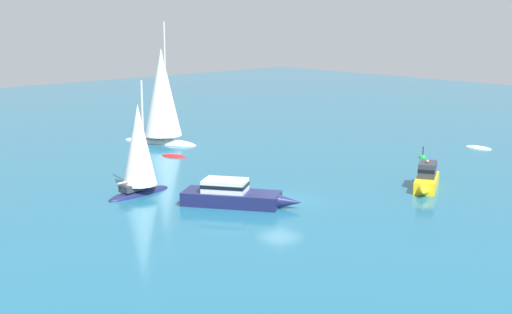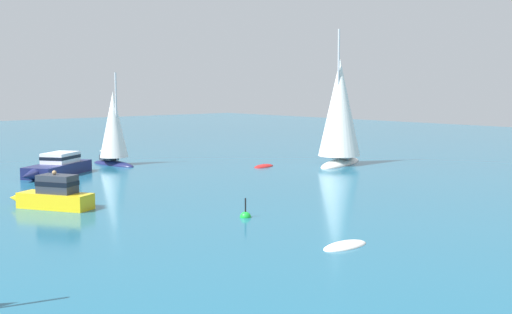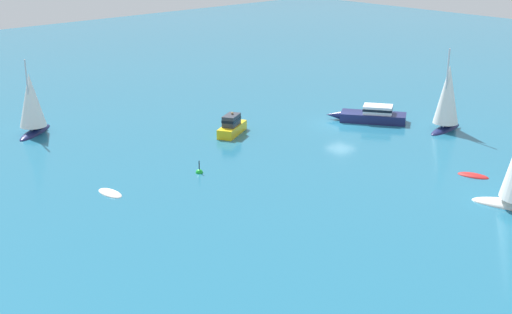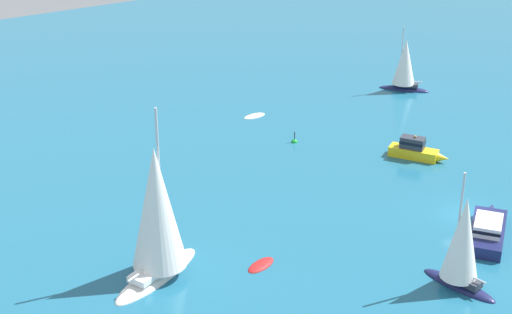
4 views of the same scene
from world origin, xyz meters
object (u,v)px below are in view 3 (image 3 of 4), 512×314
tender (110,193)px  channel_buoy (199,173)px  ketch (447,100)px  launch (233,126)px  launch_1 (372,115)px  sailboat (32,106)px  skiff (473,176)px

tender → channel_buoy: size_ratio=1.97×
ketch → launch: 20.19m
launch_1 → launch: bearing=30.0°
ketch → launch_1: bearing=-73.4°
sailboat → channel_buoy: 19.59m
tender → launch_1: (-29.24, 0.73, 0.68)m
sailboat → channel_buoy: sailboat is taller
launch → tender: bearing=169.5°
launch_1 → channel_buoy: (21.67, 0.19, -0.66)m
launch → skiff: bearing=-102.2°
sailboat → skiff: bearing=83.8°
tender → launch_1: launch_1 is taller
tender → sailboat: bearing=168.2°
skiff → sailboat: (19.91, -33.87, 2.65)m
launch → sailboat: bearing=108.7°
skiff → ketch: (-9.28, -8.73, 2.94)m
sailboat → launch: bearing=100.8°
skiff → launch: launch is taller
skiff → channel_buoy: channel_buoy is taller
skiff → tender: size_ratio=1.03×
launch_1 → sailboat: bearing=20.6°
launch → channel_buoy: size_ratio=3.93×
ketch → sailboat: bearing=-48.1°
skiff → launch: size_ratio=0.52×
skiff → ketch: 13.07m
ketch → launch_1: size_ratio=1.11×
launch_1 → ketch: bearing=169.9°
sailboat → launch: sailboat is taller
launch_1 → channel_buoy: launch_1 is taller
launch → ketch: bearing=-67.7°
skiff → ketch: ketch is taller
skiff → channel_buoy: (15.28, -15.01, 0.01)m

